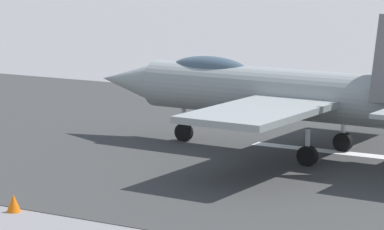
# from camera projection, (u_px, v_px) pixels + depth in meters

# --- Properties ---
(ground_plane) EXTENTS (400.00, 400.00, 0.00)m
(ground_plane) POSITION_uv_depth(u_px,v_px,m) (325.00, 151.00, 38.74)
(ground_plane) COLOR gray
(runway_strip) EXTENTS (240.00, 26.00, 0.02)m
(runway_strip) POSITION_uv_depth(u_px,v_px,m) (325.00, 151.00, 38.73)
(runway_strip) COLOR #373837
(runway_strip) RESTS_ON ground
(fighter_jet) EXTENTS (16.60, 14.05, 5.64)m
(fighter_jet) POSITION_uv_depth(u_px,v_px,m) (284.00, 92.00, 37.98)
(fighter_jet) COLOR gray
(fighter_jet) RESTS_ON ground
(marker_cone_mid) EXTENTS (0.44, 0.44, 0.55)m
(marker_cone_mid) POSITION_uv_depth(u_px,v_px,m) (14.00, 203.00, 29.62)
(marker_cone_mid) COLOR orange
(marker_cone_mid) RESTS_ON ground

